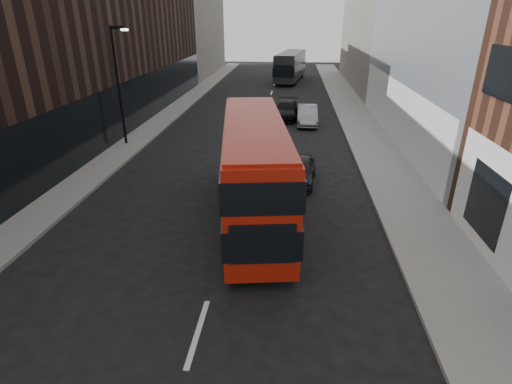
% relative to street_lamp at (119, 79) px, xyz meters
% --- Properties ---
extents(sidewalk_right, '(3.00, 80.00, 0.15)m').
position_rel_street_lamp_xyz_m(sidewalk_right, '(15.72, 7.00, -4.11)').
color(sidewalk_right, slate).
rests_on(sidewalk_right, ground).
extents(sidewalk_left, '(2.00, 80.00, 0.15)m').
position_rel_street_lamp_xyz_m(sidewalk_left, '(0.22, 7.00, -4.11)').
color(sidewalk_left, slate).
rests_on(sidewalk_left, ground).
extents(building_left_mid, '(5.00, 24.00, 14.00)m').
position_rel_street_lamp_xyz_m(building_left_mid, '(-3.28, 12.00, 2.82)').
color(building_left_mid, black).
rests_on(building_left_mid, ground).
extents(building_left_far, '(5.00, 20.00, 13.00)m').
position_rel_street_lamp_xyz_m(building_left_far, '(-3.28, 34.00, 2.32)').
color(building_left_far, '#625D56').
rests_on(building_left_far, ground).
extents(street_lamp, '(1.06, 0.22, 7.00)m').
position_rel_street_lamp_xyz_m(street_lamp, '(0.00, 0.00, 0.00)').
color(street_lamp, black).
rests_on(street_lamp, sidewalk_left).
extents(red_bus, '(3.73, 10.20, 4.05)m').
position_rel_street_lamp_xyz_m(red_bus, '(9.10, -9.29, -1.94)').
color(red_bus, '#971609').
rests_on(red_bus, ground).
extents(grey_bus, '(4.04, 11.06, 3.51)m').
position_rel_street_lamp_xyz_m(grey_bus, '(10.11, 28.70, -2.30)').
color(grey_bus, black).
rests_on(grey_bus, ground).
extents(car_a, '(1.83, 3.79, 1.25)m').
position_rel_street_lamp_xyz_m(car_a, '(10.99, -5.26, -3.56)').
color(car_a, black).
rests_on(car_a, ground).
extents(car_b, '(1.50, 4.28, 1.41)m').
position_rel_street_lamp_xyz_m(car_b, '(11.67, 6.59, -3.48)').
color(car_b, gray).
rests_on(car_b, ground).
extents(car_c, '(2.32, 4.83, 1.36)m').
position_rel_street_lamp_xyz_m(car_c, '(10.00, 8.40, -3.50)').
color(car_c, black).
rests_on(car_c, ground).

